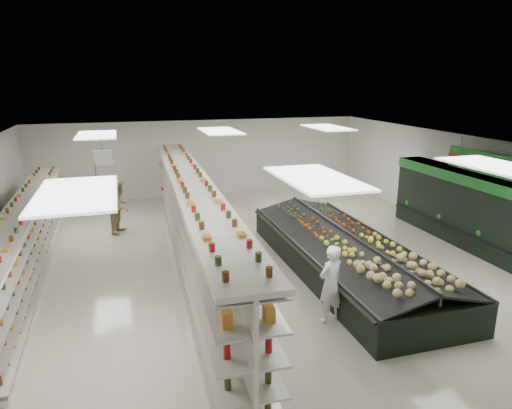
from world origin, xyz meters
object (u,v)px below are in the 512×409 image
object	(u,v)px
soda_endcap	(183,191)
produce_island	(345,253)
gondola_left	(28,244)
gondola_center	(192,226)
shopper_main	(330,284)
shopper_background	(120,206)

from	to	relation	value
soda_endcap	produce_island	bearing A→B (deg)	-64.03
gondola_left	soda_endcap	size ratio (longest dim) A/B	6.16
produce_island	gondola_left	bearing A→B (deg)	164.90
gondola_center	produce_island	size ratio (longest dim) A/B	1.80
soda_endcap	shopper_main	distance (m)	9.10
produce_island	soda_endcap	xyz separation A→B (m)	(-3.28, 6.73, 0.32)
produce_island	shopper_main	bearing A→B (deg)	-124.02
gondola_left	shopper_main	xyz separation A→B (m)	(6.34, -4.30, -0.01)
produce_island	shopper_main	world-z (taller)	shopper_main
gondola_center	soda_endcap	distance (m)	5.10
soda_endcap	shopper_background	xyz separation A→B (m)	(-2.28, -1.74, 0.05)
gondola_left	produce_island	world-z (taller)	gondola_left
gondola_left	soda_endcap	xyz separation A→B (m)	(4.55, 4.62, -0.01)
produce_island	shopper_main	xyz separation A→B (m)	(-1.48, -2.19, 0.32)
gondola_left	produce_island	bearing A→B (deg)	-16.20
gondola_center	shopper_main	size ratio (longest dim) A/B	8.15
gondola_center	gondola_left	bearing A→B (deg)	175.62
shopper_main	shopper_background	distance (m)	8.25
gondola_center	shopper_main	xyz separation A→B (m)	(2.22, -3.85, -0.24)
produce_island	shopper_background	size ratio (longest dim) A/B	4.26
shopper_background	soda_endcap	bearing A→B (deg)	-30.17
gondola_left	shopper_main	world-z (taller)	gondola_left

